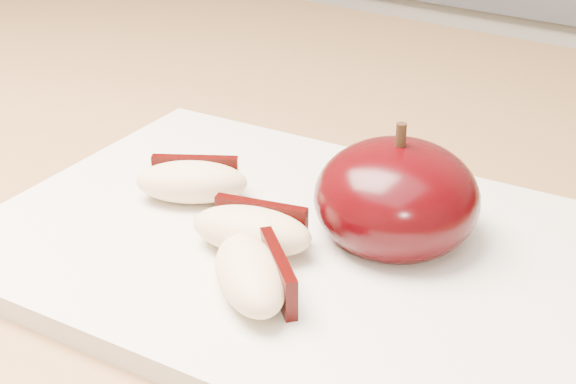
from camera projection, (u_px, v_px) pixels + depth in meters
The scene contains 6 objects.
back_cabinet at pixel (576, 252), 1.23m from camera, with size 2.40×0.62×0.94m.
cutting_board at pixel (288, 245), 0.42m from camera, with size 0.31×0.23×0.01m, color silver.
apple_half at pixel (396, 198), 0.40m from camera, with size 0.09×0.09×0.07m.
apple_wedge_a at pixel (192, 181), 0.44m from camera, with size 0.07×0.06×0.02m.
apple_wedge_b at pixel (253, 229), 0.40m from camera, with size 0.07×0.05×0.02m.
apple_wedge_c at pixel (253, 274), 0.36m from camera, with size 0.07×0.06×0.02m.
Camera 1 is at (0.24, 0.09, 1.12)m, focal length 50.00 mm.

